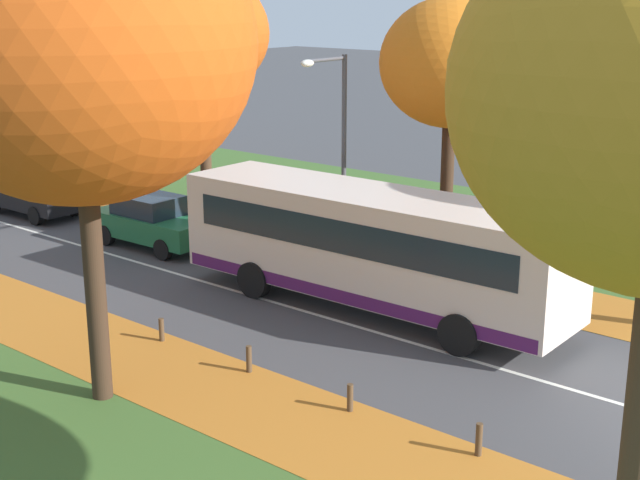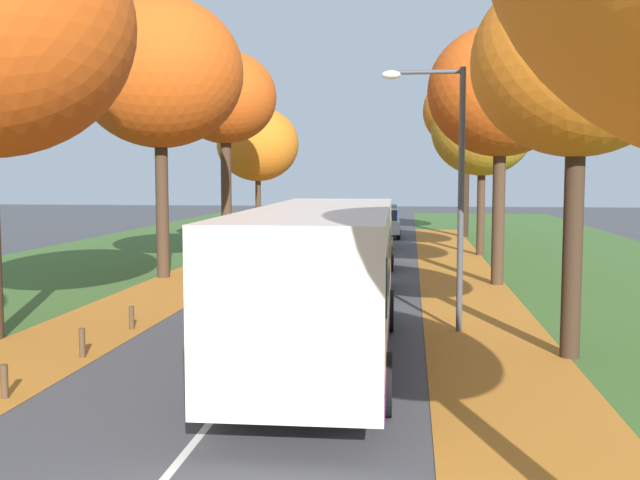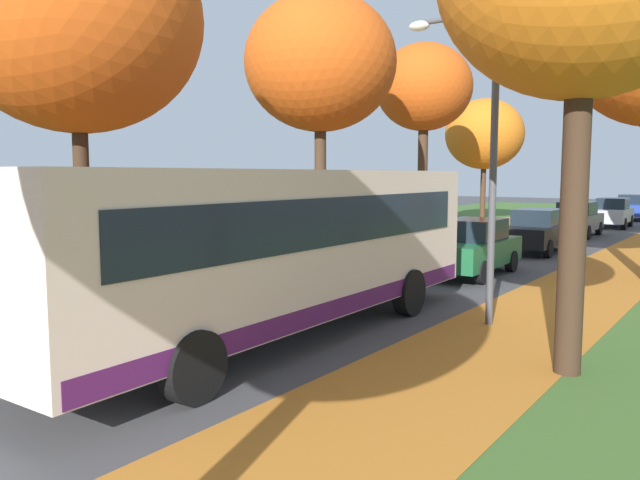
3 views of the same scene
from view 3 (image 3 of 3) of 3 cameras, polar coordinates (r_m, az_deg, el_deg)
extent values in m
cube|color=#3D6028|center=(26.49, -5.84, -0.30)|extent=(12.00, 90.00, 0.01)
cube|color=#B26B23|center=(19.02, -7.40, -2.79)|extent=(2.80, 60.00, 0.00)
cube|color=#B26B23|center=(14.49, 20.43, -5.89)|extent=(2.80, 60.00, 0.00)
cube|color=silver|center=(21.57, 12.82, -1.87)|extent=(0.12, 80.00, 0.01)
cylinder|color=#382619|center=(17.34, -20.88, 3.34)|extent=(0.40, 0.40, 4.43)
ellipsoid|color=#C64C14|center=(17.76, -21.47, 18.38)|extent=(6.40, 6.40, 5.76)
cylinder|color=#422D1E|center=(24.01, 0.03, 4.98)|extent=(0.45, 0.45, 4.95)
ellipsoid|color=#C64C14|center=(24.37, 0.03, 15.92)|extent=(5.74, 5.74, 5.16)
cylinder|color=#422D1E|center=(31.03, 9.35, 5.51)|extent=(0.48, 0.48, 5.35)
ellipsoid|color=#C64C14|center=(31.31, 9.49, 13.62)|extent=(4.65, 4.65, 4.18)
cylinder|color=#422D1E|center=(39.48, 14.67, 4.20)|extent=(0.32, 0.32, 3.58)
ellipsoid|color=orange|center=(39.54, 14.81, 9.35)|extent=(4.71, 4.71, 4.24)
cylinder|color=#382619|center=(9.63, 22.11, 0.90)|extent=(0.38, 0.38, 4.24)
cylinder|color=#4C3823|center=(14.55, -19.44, -4.66)|extent=(0.12, 0.12, 0.59)
cylinder|color=#4C3823|center=(16.26, -11.61, -3.41)|extent=(0.12, 0.12, 0.55)
cylinder|color=#47474C|center=(12.31, 15.56, 6.25)|extent=(0.14, 0.14, 6.00)
cylinder|color=#47474C|center=(12.96, 12.42, 19.24)|extent=(1.60, 0.10, 0.10)
ellipsoid|color=silver|center=(13.28, 9.07, 18.76)|extent=(0.44, 0.28, 0.20)
cube|color=beige|center=(11.09, -3.92, -0.07)|extent=(2.69, 10.44, 2.50)
cube|color=#19232D|center=(11.05, -3.93, 1.99)|extent=(2.71, 9.20, 0.80)
cube|color=#4C1951|center=(11.25, -3.88, -5.50)|extent=(2.71, 10.24, 0.32)
cylinder|color=black|center=(8.20, -11.53, -11.29)|extent=(0.32, 0.97, 0.96)
cylinder|color=black|center=(9.99, -21.13, -8.43)|extent=(0.32, 0.97, 0.96)
cylinder|color=black|center=(13.04, 8.15, -4.76)|extent=(0.32, 0.97, 0.96)
cylinder|color=black|center=(14.24, -0.46, -3.79)|extent=(0.32, 0.97, 0.96)
cube|color=#1E6038|center=(18.49, 13.63, -1.09)|extent=(1.81, 4.24, 0.70)
cube|color=#19232D|center=(18.57, 13.84, 0.94)|extent=(1.50, 2.05, 0.60)
cylinder|color=black|center=(17.06, 14.52, -2.89)|extent=(0.24, 0.65, 0.64)
cylinder|color=black|center=(17.64, 9.73, -2.50)|extent=(0.24, 0.65, 0.64)
cylinder|color=black|center=(19.51, 17.09, -1.86)|extent=(0.24, 0.65, 0.64)
cylinder|color=black|center=(20.02, 12.81, -1.55)|extent=(0.24, 0.65, 0.64)
cube|color=black|center=(24.58, 19.16, 0.46)|extent=(1.77, 4.23, 0.70)
cube|color=#19232D|center=(24.68, 19.31, 1.99)|extent=(1.48, 2.04, 0.60)
cylinder|color=black|center=(23.17, 20.13, -0.76)|extent=(0.23, 0.64, 0.64)
cylinder|color=black|center=(23.60, 16.46, -0.52)|extent=(0.23, 0.64, 0.64)
cylinder|color=black|center=(25.68, 21.60, -0.19)|extent=(0.23, 0.64, 0.64)
cylinder|color=black|center=(26.08, 18.26, 0.02)|extent=(0.23, 0.64, 0.64)
cube|color=slate|center=(31.78, 22.35, 1.53)|extent=(1.77, 4.23, 0.70)
cube|color=#19232D|center=(31.88, 22.46, 2.71)|extent=(1.48, 2.04, 0.60)
cylinder|color=black|center=(30.37, 23.24, 0.64)|extent=(0.23, 0.64, 0.64)
cylinder|color=black|center=(30.72, 20.38, 0.81)|extent=(0.23, 0.64, 0.64)
cylinder|color=black|center=(32.92, 24.14, 0.98)|extent=(0.23, 0.64, 0.64)
cylinder|color=black|center=(33.24, 21.50, 1.13)|extent=(0.23, 0.64, 0.64)
cube|color=#B7BABF|center=(37.89, 25.13, 2.06)|extent=(1.87, 4.27, 0.70)
cube|color=#19232D|center=(38.01, 25.21, 3.05)|extent=(1.53, 2.07, 0.60)
cylinder|color=black|center=(36.52, 26.02, 1.34)|extent=(0.25, 0.65, 0.64)
cylinder|color=black|center=(36.75, 23.61, 1.47)|extent=(0.25, 0.65, 0.64)
cylinder|color=black|center=(39.10, 26.51, 1.59)|extent=(0.25, 0.65, 0.64)
cylinder|color=black|center=(39.31, 24.25, 1.71)|extent=(0.25, 0.65, 0.64)
cube|color=#233D9E|center=(44.89, 26.62, 2.52)|extent=(1.82, 4.25, 0.70)
cube|color=#19232D|center=(45.01, 26.68, 3.35)|extent=(1.50, 2.06, 0.60)
cylinder|color=black|center=(43.73, 25.36, 2.04)|extent=(0.24, 0.65, 0.64)
cylinder|color=black|center=(46.30, 25.85, 2.21)|extent=(0.24, 0.65, 0.64)
camera|label=1|loc=(24.88, -64.99, 13.85)|focal=50.00mm
camera|label=2|loc=(7.84, -101.32, 3.97)|focal=42.00mm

